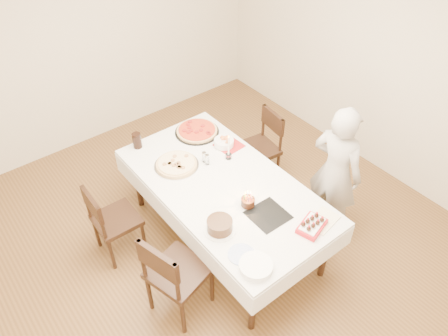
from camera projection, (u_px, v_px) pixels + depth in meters
floor at (223, 244)px, 4.47m from camera, size 5.00×5.00×0.00m
wall_back at (90, 36)px, 5.05m from camera, size 4.50×0.04×2.70m
wall_right at (389, 60)px, 4.63m from camera, size 0.04×5.00×2.70m
dining_table at (224, 212)px, 4.30m from camera, size 1.93×2.42×0.75m
chair_right_savory at (257, 149)px, 4.93m from camera, size 0.51×0.51×0.89m
chair_left_savory at (116, 220)px, 4.15m from camera, size 0.45×0.45×0.86m
chair_left_dessert at (179, 272)px, 3.64m from camera, size 0.60×0.60×0.97m
person at (335, 172)px, 4.20m from camera, size 0.43×0.58×1.47m
pizza_white at (176, 164)px, 4.23m from camera, size 0.49×0.49×0.04m
pizza_pepperoni at (197, 131)px, 4.64m from camera, size 0.57×0.57×0.04m
red_placemat at (229, 146)px, 4.49m from camera, size 0.26×0.26×0.01m
pasta_bowl at (224, 142)px, 4.46m from camera, size 0.22×0.22×0.07m
taper_candle at (229, 147)px, 4.24m from camera, size 0.08×0.08×0.29m
shaker_pair at (207, 159)px, 4.23m from camera, size 0.13×0.13×0.11m
cola_glass at (137, 141)px, 4.42m from camera, size 0.09×0.09×0.17m
layer_cake at (220, 225)px, 3.60m from camera, size 0.35×0.35×0.11m
cake_board at (268, 215)px, 3.76m from camera, size 0.32×0.32×0.01m
birthday_cake at (248, 199)px, 3.80m from camera, size 0.15×0.15×0.13m
strawberry_box at (312, 225)px, 3.63m from camera, size 0.30×0.24×0.07m
box_lid at (323, 221)px, 3.71m from camera, size 0.31×0.23×0.02m
plate_stack at (256, 266)px, 3.33m from camera, size 0.29×0.29×0.05m
china_plate at (241, 254)px, 3.44m from camera, size 0.26×0.26×0.01m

